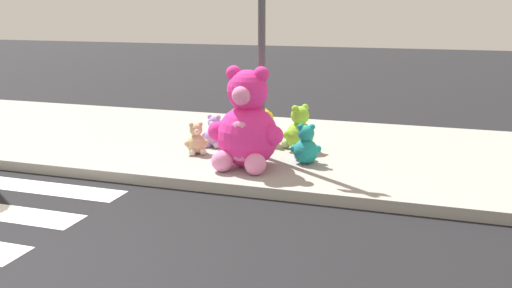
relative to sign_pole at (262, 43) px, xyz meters
name	(u,v)px	position (x,y,z in m)	size (l,w,h in m)	color
sidewalk	(220,144)	(-1.00, 0.80, -1.77)	(28.00, 4.40, 0.15)	#9E9B93
sign_pole	(262,43)	(0.00, 0.00, 0.00)	(0.56, 0.11, 3.20)	#4C4C51
plush_pink_large	(247,128)	(-0.03, -0.59, -1.13)	(1.10, 0.96, 1.43)	#F22D93
plush_lime	(299,131)	(0.44, 0.59, -1.41)	(0.52, 0.51, 0.73)	#8CD133
plush_tan	(196,141)	(-1.00, -0.16, -1.50)	(0.34, 0.36, 0.50)	tan
plush_yellow	(265,130)	(-0.16, 0.73, -1.46)	(0.42, 0.41, 0.59)	yellow
plush_lavender	(214,134)	(-0.92, 0.34, -1.49)	(0.41, 0.35, 0.52)	#B28CD8
plush_teal	(306,147)	(0.72, -0.15, -1.46)	(0.44, 0.42, 0.59)	teal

